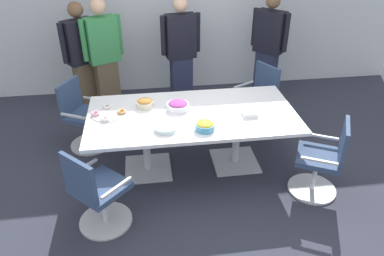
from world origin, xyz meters
TOP-DOWN VIEW (x-y plane):
  - ground_plane at (0.00, 0.00)m, footprint 10.00×10.00m
  - back_wall at (0.00, 2.40)m, footprint 8.00×0.10m
  - conference_table at (0.00, 0.00)m, footprint 2.40×1.20m
  - office_chair_0 at (-1.05, -0.87)m, footprint 0.76×0.76m
  - office_chair_1 at (1.35, -0.67)m, footprint 0.73×0.73m
  - office_chair_2 at (1.06, 0.85)m, footprint 0.73×0.73m
  - office_chair_3 at (-1.35, 0.67)m, footprint 0.73×0.73m
  - person_standing_0 at (-1.40, 1.68)m, footprint 0.54×0.44m
  - person_standing_1 at (-1.08, 1.62)m, footprint 0.59×0.38m
  - person_standing_2 at (0.06, 1.66)m, footprint 0.61×0.29m
  - person_standing_3 at (1.45, 1.71)m, footprint 0.49×0.48m
  - snack_bowl_candy_mix at (-0.15, 0.12)m, footprint 0.26×0.26m
  - snack_bowl_pretzels at (-0.53, 0.23)m, footprint 0.20×0.20m
  - snack_bowl_chips_yellow at (0.09, -0.38)m, footprint 0.21×0.21m
  - donut_platter at (-0.95, 0.10)m, footprint 0.40×0.40m
  - plate_stack at (-0.33, -0.33)m, footprint 0.24×0.24m
  - napkin_pile at (0.65, -0.13)m, footprint 0.17×0.17m

SIDE VIEW (x-z plane):
  - ground_plane at x=0.00m, z-range -0.01..0.00m
  - office_chair_0 at x=-1.05m, z-range -0.05..0.86m
  - office_chair_1 at x=1.35m, z-range -0.05..0.86m
  - office_chair_2 at x=1.06m, z-range -0.05..0.86m
  - office_chair_3 at x=-1.35m, z-range -0.05..0.86m
  - conference_table at x=0.00m, z-range 0.25..1.00m
  - donut_platter at x=-0.95m, z-range 0.74..0.79m
  - plate_stack at x=-0.33m, z-range 0.75..0.80m
  - napkin_pile at x=0.65m, z-range 0.75..0.80m
  - snack_bowl_pretzels at x=-0.53m, z-range 0.75..0.85m
  - snack_bowl_candy_mix at x=-0.15m, z-range 0.75..0.85m
  - snack_bowl_chips_yellow at x=0.09m, z-range 0.75..0.85m
  - person_standing_0 at x=-1.40m, z-range 0.03..1.71m
  - person_standing_3 at x=1.45m, z-range 0.03..1.74m
  - person_standing_2 at x=0.06m, z-range 0.03..1.75m
  - person_standing_1 at x=-1.08m, z-range 0.04..1.76m
  - back_wall at x=0.00m, z-range 0.00..2.80m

